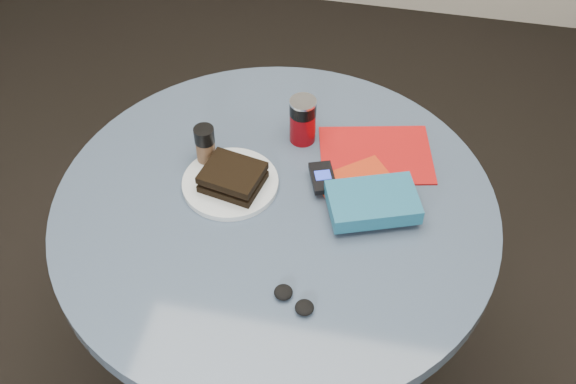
% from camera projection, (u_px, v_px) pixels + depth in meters
% --- Properties ---
extents(ground, '(4.00, 4.00, 0.00)m').
position_uv_depth(ground, '(278.00, 370.00, 2.16)').
color(ground, black).
rests_on(ground, ground).
extents(table, '(1.00, 1.00, 0.75)m').
position_uv_depth(table, '(276.00, 250.00, 1.73)').
color(table, black).
rests_on(table, ground).
extents(plate, '(0.24, 0.24, 0.01)m').
position_uv_depth(plate, '(230.00, 183.00, 1.65)').
color(plate, silver).
rests_on(plate, table).
extents(sandwich, '(0.15, 0.13, 0.05)m').
position_uv_depth(sandwich, '(233.00, 177.00, 1.62)').
color(sandwich, black).
rests_on(sandwich, plate).
extents(soda_can, '(0.08, 0.08, 0.12)m').
position_uv_depth(soda_can, '(303.00, 120.00, 1.71)').
color(soda_can, '#6E050B').
rests_on(soda_can, table).
extents(pepper_grinder, '(0.05, 0.05, 0.11)m').
position_uv_depth(pepper_grinder, '(205.00, 146.00, 1.66)').
color(pepper_grinder, '#4F3522').
rests_on(pepper_grinder, table).
extents(magazine, '(0.30, 0.25, 0.00)m').
position_uv_depth(magazine, '(376.00, 155.00, 1.72)').
color(magazine, '#9D0E0E').
rests_on(magazine, table).
extents(red_book, '(0.20, 0.19, 0.01)m').
position_uv_depth(red_book, '(356.00, 184.00, 1.64)').
color(red_book, '#AE280D').
rests_on(red_book, magazine).
extents(novel, '(0.22, 0.18, 0.04)m').
position_uv_depth(novel, '(373.00, 202.00, 1.57)').
color(novel, navy).
rests_on(novel, red_book).
extents(mp3_player, '(0.08, 0.10, 0.02)m').
position_uv_depth(mp3_player, '(323.00, 178.00, 1.63)').
color(mp3_player, black).
rests_on(mp3_player, red_book).
extents(headphones, '(0.10, 0.08, 0.02)m').
position_uv_depth(headphones, '(294.00, 300.00, 1.43)').
color(headphones, black).
rests_on(headphones, table).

